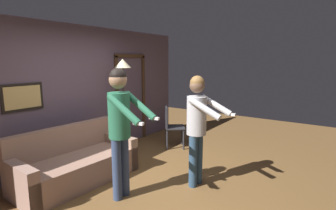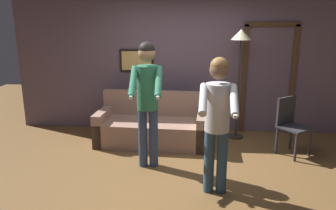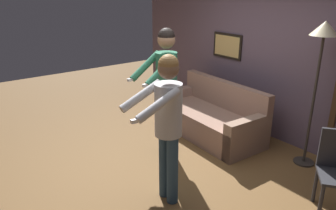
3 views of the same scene
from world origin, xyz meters
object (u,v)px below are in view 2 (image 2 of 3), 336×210
at_px(person_standing_right, 217,114).
at_px(dining_chair_distant, 290,122).
at_px(torchiere_lamp, 241,47).
at_px(person_standing_left, 147,92).
at_px(couch, 152,127).

xyz_separation_m(person_standing_right, dining_chair_distant, (1.27, 1.36, -0.51)).
xyz_separation_m(torchiere_lamp, person_standing_right, (-0.51, -2.05, -0.62)).
bearing_deg(person_standing_left, person_standing_right, -35.96).
distance_m(person_standing_left, person_standing_right, 1.17).
bearing_deg(dining_chair_distant, person_standing_left, -163.08).
height_order(couch, person_standing_right, person_standing_right).
height_order(torchiere_lamp, dining_chair_distant, torchiere_lamp).
bearing_deg(couch, person_standing_right, -58.80).
relative_size(person_standing_right, dining_chair_distant, 1.85).
distance_m(person_standing_right, dining_chair_distant, 1.93).
bearing_deg(torchiere_lamp, couch, -165.71).
height_order(torchiere_lamp, person_standing_right, torchiere_lamp).
bearing_deg(couch, torchiere_lamp, 14.29).
bearing_deg(torchiere_lamp, person_standing_left, -136.79).
relative_size(torchiere_lamp, dining_chair_distant, 2.11).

